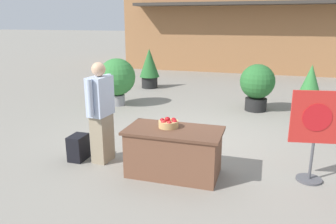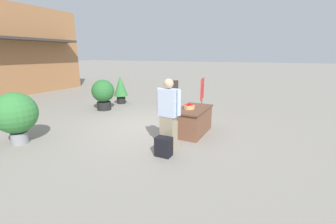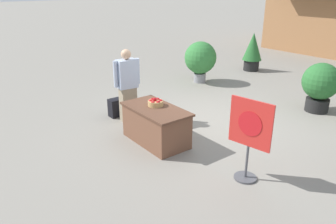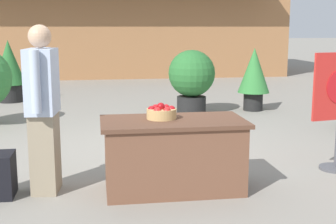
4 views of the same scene
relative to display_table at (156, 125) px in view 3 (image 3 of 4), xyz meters
name	(u,v)px [view 3 (image 3 of 4)]	position (x,y,z in m)	size (l,w,h in m)	color
ground_plane	(206,123)	(-0.09, 1.42, -0.36)	(120.00, 120.00, 0.00)	gray
display_table	(156,125)	(0.00, 0.00, 0.00)	(1.41, 0.75, 0.71)	brown
apple_basket	(155,103)	(-0.10, 0.07, 0.41)	(0.29, 0.29, 0.16)	tan
person_visitor	(127,86)	(-1.24, 0.13, 0.47)	(0.30, 0.61, 1.62)	gray
backpack	(117,108)	(-1.65, 0.05, -0.15)	(0.24, 0.34, 0.42)	black
poster_board	(249,136)	(1.93, 0.36, 0.40)	(0.69, 0.36, 1.32)	#4C4C51
potted_plant_far_left	(320,84)	(1.02, 4.06, 0.32)	(0.87, 0.87, 1.18)	black
potted_plant_far_right	(253,50)	(-2.57, 6.01, 0.36)	(0.67, 0.67, 1.32)	black
potted_plant_near_left	(200,58)	(-2.58, 3.53, 0.39)	(0.98, 0.98, 1.27)	gray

